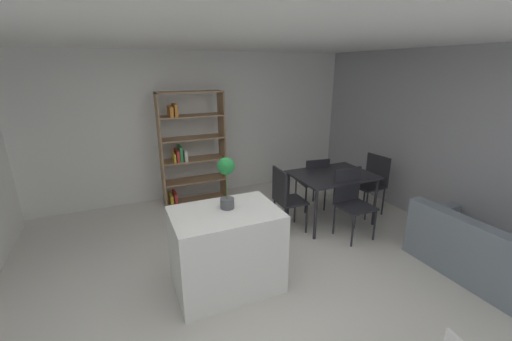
{
  "coord_description": "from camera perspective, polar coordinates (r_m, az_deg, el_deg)",
  "views": [
    {
      "loc": [
        -1.11,
        -2.75,
        2.32
      ],
      "look_at": [
        0.32,
        0.47,
        1.18
      ],
      "focal_mm": 22.31,
      "sensor_mm": 36.0,
      "label": 1
    }
  ],
  "objects": [
    {
      "name": "right_partition_gray",
      "position": [
        5.25,
        33.14,
        3.83
      ],
      "size": [
        0.06,
        6.03,
        2.61
      ],
      "primitive_type": "cube",
      "color": "#9E9EA3",
      "rests_on": "ground_plane"
    },
    {
      "name": "sofa",
      "position": [
        4.52,
        38.57,
        -13.65
      ],
      "size": [
        0.91,
        2.08,
        0.74
      ],
      "rotation": [
        0.0,
        0.0,
        1.57
      ],
      "color": "slate",
      "rests_on": "ground_plane"
    },
    {
      "name": "open_bookshelf",
      "position": [
        5.65,
        -11.9,
        3.55
      ],
      "size": [
        1.1,
        0.37,
        1.96
      ],
      "color": "#997551",
      "rests_on": "ground_plane"
    },
    {
      "name": "dining_table",
      "position": [
        5.0,
        13.47,
        -1.42
      ],
      "size": [
        1.2,
        0.9,
        0.78
      ],
      "color": "#232328",
      "rests_on": "ground_plane"
    },
    {
      "name": "potted_plant_on_island",
      "position": [
        3.28,
        -5.33,
        -1.23
      ],
      "size": [
        0.18,
        0.18,
        0.56
      ],
      "color": "#4C4C51",
      "rests_on": "kitchen_island"
    },
    {
      "name": "ceiling_slab",
      "position": [
        2.98,
        -2.21,
        24.07
      ],
      "size": [
        6.56,
        6.03,
        0.06
      ],
      "color": "white",
      "rests_on": "ground_plane"
    },
    {
      "name": "dining_chair_far",
      "position": [
        5.41,
        10.29,
        -1.52
      ],
      "size": [
        0.46,
        0.5,
        0.92
      ],
      "rotation": [
        0.0,
        0.0,
        3.03
      ],
      "color": "#232328",
      "rests_on": "ground_plane"
    },
    {
      "name": "kitchen_island",
      "position": [
        3.55,
        -5.32,
        -13.91
      ],
      "size": [
        1.11,
        0.77,
        0.91
      ],
      "primitive_type": "cube",
      "color": "white",
      "rests_on": "ground_plane"
    },
    {
      "name": "dining_chair_island_side",
      "position": [
        4.63,
        5.18,
        -4.41
      ],
      "size": [
        0.43,
        0.43,
        0.97
      ],
      "rotation": [
        0.0,
        0.0,
        1.53
      ],
      "color": "#232328",
      "rests_on": "ground_plane"
    },
    {
      "name": "dining_chair_window_side",
      "position": [
        5.57,
        20.09,
        -1.47
      ],
      "size": [
        0.49,
        0.49,
        0.97
      ],
      "rotation": [
        0.0,
        0.0,
        -1.47
      ],
      "color": "#232328",
      "rests_on": "ground_plane"
    },
    {
      "name": "back_partition",
      "position": [
        5.93,
        -12.91,
        7.62
      ],
      "size": [
        6.56,
        0.06,
        2.61
      ],
      "primitive_type": "cube",
      "color": "silver",
      "rests_on": "ground_plane"
    },
    {
      "name": "ground_plane",
      "position": [
        3.77,
        -1.7,
        -20.13
      ],
      "size": [
        9.01,
        9.01,
        0.0
      ],
      "primitive_type": "plane",
      "color": "beige"
    },
    {
      "name": "dining_chair_near",
      "position": [
        4.71,
        16.69,
        -4.59
      ],
      "size": [
        0.47,
        0.46,
        0.98
      ],
      "rotation": [
        0.0,
        0.0,
        0.03
      ],
      "color": "#232328",
      "rests_on": "ground_plane"
    }
  ]
}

